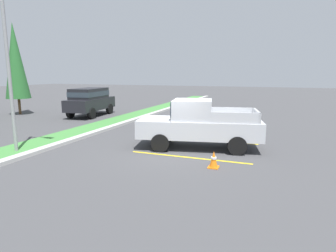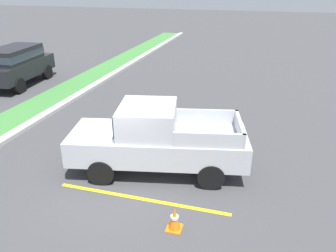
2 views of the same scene
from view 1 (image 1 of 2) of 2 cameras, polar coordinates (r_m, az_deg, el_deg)
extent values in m
plane|color=#424244|center=(12.29, 0.75, -4.75)|extent=(120.00, 120.00, 0.00)
cube|color=yellow|center=(11.25, 4.10, -6.19)|extent=(0.12, 4.80, 0.01)
cube|color=yellow|center=(14.15, 7.70, -2.79)|extent=(0.12, 4.80, 0.01)
cube|color=#B2B2AD|center=(14.69, -17.93, -2.44)|extent=(56.00, 0.40, 0.15)
cube|color=#42843D|center=(15.40, -21.13, -2.23)|extent=(56.00, 1.80, 0.06)
cylinder|color=black|center=(11.95, -1.52, -3.31)|extent=(0.43, 0.80, 0.76)
cylinder|color=black|center=(13.58, -0.23, -1.63)|extent=(0.43, 0.80, 0.76)
cylinder|color=black|center=(11.80, 13.49, -3.77)|extent=(0.43, 0.80, 0.76)
cylinder|color=black|center=(13.46, 12.93, -2.01)|extent=(0.43, 0.80, 0.76)
cube|color=silver|center=(12.50, 6.18, -0.41)|extent=(2.92, 5.48, 0.76)
cube|color=silver|center=(12.39, 4.87, 3.26)|extent=(2.05, 1.93, 0.84)
cube|color=#2D3842|center=(12.47, 1.10, 3.58)|extent=(1.60, 0.39, 0.63)
cube|color=silver|center=(11.58, 13.22, 1.53)|extent=(0.49, 1.88, 0.44)
cube|color=silver|center=(13.26, 12.69, 2.64)|extent=(0.49, 1.88, 0.44)
cube|color=silver|center=(12.52, 17.05, 1.99)|extent=(1.78, 0.47, 0.44)
cube|color=silver|center=(12.91, -5.22, -1.13)|extent=(1.80, 0.53, 0.28)
cylinder|color=black|center=(24.38, -15.05, 3.43)|extent=(0.82, 0.34, 0.80)
cylinder|color=black|center=(23.57, -11.46, 3.35)|extent=(0.82, 0.34, 0.80)
cylinder|color=black|center=(22.02, -18.68, 2.52)|extent=(0.82, 0.34, 0.80)
cylinder|color=black|center=(21.13, -14.84, 2.41)|extent=(0.82, 0.34, 0.80)
cube|color=black|center=(22.69, -15.01, 4.26)|extent=(4.76, 2.28, 0.84)
cube|color=black|center=(22.50, -15.30, 6.24)|extent=(3.25, 1.97, 0.76)
cube|color=#2D3842|center=(22.50, -15.30, 6.19)|extent=(3.29, 2.02, 0.36)
cylinder|color=gray|center=(13.14, -28.98, 10.41)|extent=(0.14, 0.14, 7.01)
cylinder|color=brown|center=(25.69, -27.24, 3.49)|extent=(0.20, 0.20, 1.26)
cone|color=#28662D|center=(25.58, -27.90, 11.29)|extent=(1.82, 1.82, 5.75)
cube|color=orange|center=(10.17, 8.96, -8.02)|extent=(0.36, 0.36, 0.04)
cone|color=orange|center=(10.08, 9.01, -6.40)|extent=(0.28, 0.28, 0.56)
cylinder|color=white|center=(10.07, 9.01, -6.24)|extent=(0.19, 0.19, 0.07)
camera|label=2|loc=(4.27, 16.59, 40.21)|focal=34.74mm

